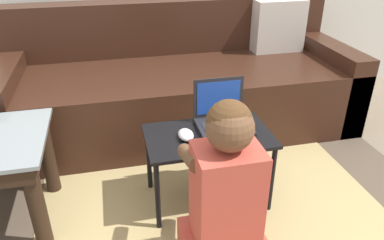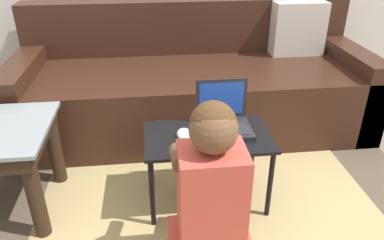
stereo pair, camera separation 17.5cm
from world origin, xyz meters
TOP-DOWN VIEW (x-y plane):
  - ground_plane at (0.00, 0.00)m, footprint 16.00×16.00m
  - area_rug at (0.14, -0.11)m, footprint 2.31×1.85m
  - couch at (0.18, 0.96)m, footprint 2.26×0.89m
  - laptop_desk at (0.14, 0.11)m, footprint 0.59×0.35m
  - laptop at (0.22, 0.17)m, footprint 0.25×0.21m
  - computer_mouse at (0.03, 0.10)m, footprint 0.07×0.11m
  - person_seated at (0.08, -0.33)m, footprint 0.32×0.37m

SIDE VIEW (x-z plane):
  - ground_plane at x=0.00m, z-range 0.00..0.00m
  - area_rug at x=0.14m, z-range 0.00..0.01m
  - couch at x=0.18m, z-range -0.12..0.68m
  - person_seated at x=0.08m, z-range -0.05..0.71m
  - laptop_desk at x=0.14m, z-range 0.14..0.53m
  - computer_mouse at x=0.03m, z-range 0.38..0.42m
  - laptop at x=0.22m, z-range 0.31..0.53m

